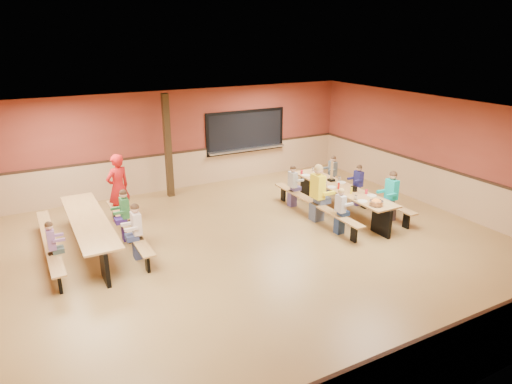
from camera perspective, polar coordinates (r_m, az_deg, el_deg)
ground at (r=10.08m, az=-1.47°, el=-7.71°), size 12.00×12.00×0.00m
room_envelope at (r=9.79m, az=-1.51°, el=-4.10°), size 12.04×10.04×3.02m
kitchen_pass_through at (r=14.91m, az=-1.29°, el=7.34°), size 2.78×0.28×1.38m
structural_post at (r=13.36m, az=-10.96°, el=5.63°), size 0.18×0.18×3.00m
cafeteria_table_main at (r=12.26m, az=10.56°, el=-0.34°), size 1.91×3.70×0.74m
cafeteria_table_second at (r=10.67m, az=-20.09°, el=-4.26°), size 1.91×3.70×0.74m
seated_child_white_left at (r=11.02m, az=10.47°, el=-2.39°), size 0.33×0.27×1.13m
seated_adult_yellow at (r=11.65m, az=7.69°, el=-0.16°), size 0.49×0.40×1.46m
seated_child_grey_left at (r=12.60m, az=4.58°, el=0.72°), size 0.34×0.28×1.15m
seated_child_teal_right at (r=12.07m, az=16.52°, el=-0.53°), size 0.41×0.33×1.29m
seated_child_navy_right at (r=12.96m, az=12.63°, el=0.82°), size 0.34×0.28×1.14m
seated_child_char_right at (r=13.80m, az=9.53°, el=2.15°), size 0.33×0.27×1.14m
seated_child_purple_sec at (r=9.91m, az=-24.10°, el=-6.46°), size 0.32×0.26×1.11m
seated_child_green_sec at (r=10.90m, az=-16.01°, el=-2.84°), size 0.37×0.30×1.21m
seated_child_tan_sec at (r=9.97m, az=-14.65°, el=-4.82°), size 0.37×0.31×1.22m
standing_woman at (r=12.01m, az=-16.83°, el=0.50°), size 0.75×0.64×1.76m
punch_pitcher at (r=13.11m, az=7.83°, el=2.60°), size 0.16×0.16×0.22m
chip_bowl at (r=11.04m, az=14.80°, el=-1.29°), size 0.32×0.32×0.15m
napkin_dispenser at (r=11.92m, az=12.15°, el=0.40°), size 0.10×0.14×0.13m
condiment_mustard at (r=11.71m, az=11.82°, el=0.20°), size 0.06×0.06×0.17m
condiment_ketchup at (r=12.01m, az=10.29°, el=0.77°), size 0.06×0.06×0.17m
table_paddle at (r=12.60m, az=9.41°, el=1.95°), size 0.16×0.16×0.56m
place_settings at (r=12.17m, az=10.64°, el=0.85°), size 0.65×3.30×0.11m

